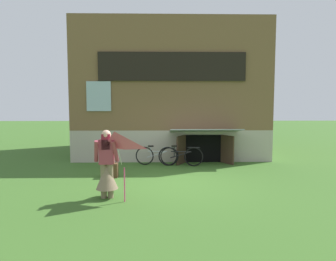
# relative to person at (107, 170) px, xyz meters

# --- Properties ---
(ground_plane) EXTENTS (60.00, 60.00, 0.00)m
(ground_plane) POSITION_rel_person_xyz_m (1.70, 1.43, -0.69)
(ground_plane) COLOR #386023
(log_house) EXTENTS (7.69, 6.55, 5.50)m
(log_house) POSITION_rel_person_xyz_m (1.70, 7.15, 2.07)
(log_house) COLOR #ADA393
(log_house) RESTS_ON ground_plane
(person) EXTENTS (0.61, 0.52, 1.63)m
(person) POSITION_rel_person_xyz_m (0.00, 0.00, 0.00)
(person) COLOR #7F6B51
(person) RESTS_ON ground_plane
(kite) EXTENTS (0.94, 0.94, 1.53)m
(kite) POSITION_rel_person_xyz_m (0.27, -0.51, 0.58)
(kite) COLOR #E54C7F
(kite) RESTS_ON ground_plane
(bicycle_black) EXTENTS (1.60, 0.26, 0.73)m
(bicycle_black) POSITION_rel_person_xyz_m (1.99, 3.74, -0.33)
(bicycle_black) COLOR black
(bicycle_black) RESTS_ON ground_plane
(bicycle_silver) EXTENTS (1.57, 0.25, 0.72)m
(bicycle_silver) POSITION_rel_person_xyz_m (1.13, 3.89, -0.33)
(bicycle_silver) COLOR black
(bicycle_silver) RESTS_ON ground_plane
(wooden_crate) EXTENTS (0.36, 0.31, 0.43)m
(wooden_crate) POSITION_rel_person_xyz_m (-0.22, 2.10, -0.47)
(wooden_crate) COLOR #4C331E
(wooden_crate) RESTS_ON ground_plane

